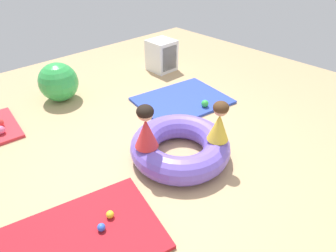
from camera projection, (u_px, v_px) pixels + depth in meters
The scene contains 12 objects.
ground_plane at pixel (173, 164), 3.25m from camera, with size 8.00×8.00×0.00m, color tan.
gym_mat_far_right at pixel (83, 239), 2.42m from camera, with size 1.27×0.91×0.04m, color #B21923.
gym_mat_near_right at pixel (182, 100), 4.43m from camera, with size 1.31×1.02×0.04m, color #2D47B7.
inflatable_cushion at pixel (180, 146), 3.26m from camera, with size 1.13×1.13×0.30m, color #7056D1.
child_in_red at pixel (146, 127), 2.90m from camera, with size 0.35×0.35×0.49m.
child_in_yellow at pixel (219, 122), 3.00m from camera, with size 0.28×0.28×0.46m.
play_ball_green at pixel (205, 104), 4.20m from camera, with size 0.11×0.11×0.11m, color green.
play_ball_blue at pixel (101, 227), 2.46m from camera, with size 0.07×0.07×0.07m, color blue.
play_ball_pink at pixel (0, 130), 3.64m from camera, with size 0.11×0.11×0.11m, color pink.
play_ball_yellow at pixel (110, 214), 2.57m from camera, with size 0.07×0.07×0.07m, color yellow.
exercise_ball_large at pixel (58, 82), 4.35m from camera, with size 0.58×0.58×0.58m, color green.
storage_cube at pixel (162, 56), 5.31m from camera, with size 0.44×0.44×0.56m.
Camera 1 is at (-1.73, -1.76, 2.16)m, focal length 30.89 mm.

